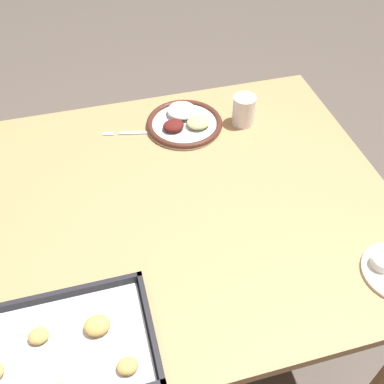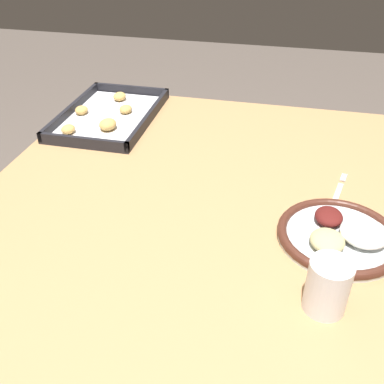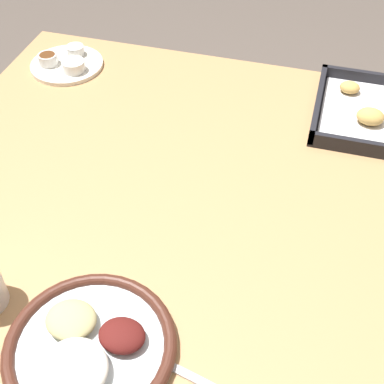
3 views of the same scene
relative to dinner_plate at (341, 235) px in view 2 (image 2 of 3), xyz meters
name	(u,v)px [view 2 (image 2 of 3)]	position (x,y,z in m)	size (l,w,h in m)	color
dining_table	(194,230)	(0.09, 0.33, -0.12)	(1.18, 1.02, 0.77)	#AD7F51
dinner_plate	(341,235)	(0.00, 0.00, 0.00)	(0.25, 0.25, 0.05)	silver
fork	(336,197)	(0.16, 0.00, -0.01)	(0.20, 0.06, 0.00)	silver
baking_tray	(109,116)	(0.45, 0.69, 0.00)	(0.41, 0.27, 0.04)	black
drinking_cup	(328,286)	(-0.19, 0.04, 0.04)	(0.07, 0.07, 0.10)	white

